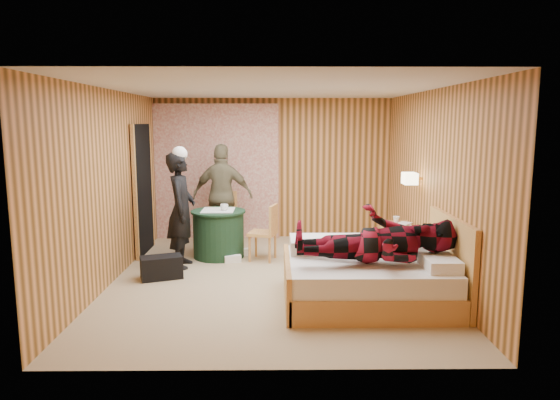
{
  "coord_description": "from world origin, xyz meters",
  "views": [
    {
      "loc": [
        0.03,
        -6.45,
        2.08
      ],
      "look_at": [
        0.1,
        0.12,
        1.05
      ],
      "focal_mm": 32.0,
      "sensor_mm": 36.0,
      "label": 1
    }
  ],
  "objects_px": {
    "chair_far": "(223,215)",
    "man_at_table": "(223,196)",
    "wall_lamp": "(410,178)",
    "bed": "(369,277)",
    "duffel_bag": "(161,267)",
    "woman_standing": "(181,210)",
    "nightstand": "(398,242)",
    "chair_near": "(267,228)",
    "round_table": "(219,233)",
    "man_on_bed": "(376,227)"
  },
  "relations": [
    {
      "from": "chair_far",
      "to": "man_at_table",
      "type": "bearing_deg",
      "value": 114.36
    },
    {
      "from": "wall_lamp",
      "to": "chair_far",
      "type": "distance_m",
      "value": 3.15
    },
    {
      "from": "bed",
      "to": "man_at_table",
      "type": "height_order",
      "value": "man_at_table"
    },
    {
      "from": "bed",
      "to": "duffel_bag",
      "type": "height_order",
      "value": "bed"
    },
    {
      "from": "woman_standing",
      "to": "man_at_table",
      "type": "xyz_separation_m",
      "value": [
        0.47,
        1.21,
        0.03
      ]
    },
    {
      "from": "nightstand",
      "to": "wall_lamp",
      "type": "bearing_deg",
      "value": -83.5
    },
    {
      "from": "chair_far",
      "to": "chair_near",
      "type": "relative_size",
      "value": 1.09
    },
    {
      "from": "round_table",
      "to": "man_at_table",
      "type": "bearing_deg",
      "value": 90.0
    },
    {
      "from": "chair_near",
      "to": "man_at_table",
      "type": "height_order",
      "value": "man_at_table"
    },
    {
      "from": "chair_far",
      "to": "woman_standing",
      "type": "height_order",
      "value": "woman_standing"
    },
    {
      "from": "round_table",
      "to": "man_on_bed",
      "type": "xyz_separation_m",
      "value": [
        1.99,
        -2.21,
        0.56
      ]
    },
    {
      "from": "wall_lamp",
      "to": "chair_far",
      "type": "height_order",
      "value": "wall_lamp"
    },
    {
      "from": "duffel_bag",
      "to": "wall_lamp",
      "type": "bearing_deg",
      "value": -12.93
    },
    {
      "from": "chair_far",
      "to": "duffel_bag",
      "type": "bearing_deg",
      "value": -103.06
    },
    {
      "from": "chair_far",
      "to": "chair_near",
      "type": "bearing_deg",
      "value": -41.84
    },
    {
      "from": "duffel_bag",
      "to": "man_on_bed",
      "type": "height_order",
      "value": "man_on_bed"
    },
    {
      "from": "chair_near",
      "to": "man_at_table",
      "type": "relative_size",
      "value": 0.5
    },
    {
      "from": "woman_standing",
      "to": "man_on_bed",
      "type": "height_order",
      "value": "man_on_bed"
    },
    {
      "from": "chair_far",
      "to": "woman_standing",
      "type": "bearing_deg",
      "value": -104.62
    },
    {
      "from": "chair_far",
      "to": "man_on_bed",
      "type": "height_order",
      "value": "man_on_bed"
    },
    {
      "from": "bed",
      "to": "nightstand",
      "type": "xyz_separation_m",
      "value": [
        0.75,
        1.7,
        0.0
      ]
    },
    {
      "from": "round_table",
      "to": "woman_standing",
      "type": "relative_size",
      "value": 0.5
    },
    {
      "from": "wall_lamp",
      "to": "woman_standing",
      "type": "bearing_deg",
      "value": 177.32
    },
    {
      "from": "woman_standing",
      "to": "round_table",
      "type": "bearing_deg",
      "value": -42.73
    },
    {
      "from": "round_table",
      "to": "woman_standing",
      "type": "height_order",
      "value": "woman_standing"
    },
    {
      "from": "nightstand",
      "to": "chair_far",
      "type": "relative_size",
      "value": 0.64
    },
    {
      "from": "chair_far",
      "to": "man_on_bed",
      "type": "bearing_deg",
      "value": -47.95
    },
    {
      "from": "wall_lamp",
      "to": "man_at_table",
      "type": "bearing_deg",
      "value": 153.68
    },
    {
      "from": "nightstand",
      "to": "man_on_bed",
      "type": "distance_m",
      "value": 2.16
    },
    {
      "from": "duffel_bag",
      "to": "woman_standing",
      "type": "distance_m",
      "value": 0.91
    },
    {
      "from": "chair_far",
      "to": "round_table",
      "type": "bearing_deg",
      "value": -83.35
    },
    {
      "from": "wall_lamp",
      "to": "man_on_bed",
      "type": "xyz_separation_m",
      "value": [
        -0.77,
        -1.55,
        -0.36
      ]
    },
    {
      "from": "bed",
      "to": "chair_near",
      "type": "xyz_separation_m",
      "value": [
        -1.21,
        1.78,
        0.2
      ]
    },
    {
      "from": "duffel_bag",
      "to": "man_at_table",
      "type": "relative_size",
      "value": 0.31
    },
    {
      "from": "round_table",
      "to": "man_on_bed",
      "type": "bearing_deg",
      "value": -48.07
    },
    {
      "from": "woman_standing",
      "to": "bed",
      "type": "bearing_deg",
      "value": -121.36
    },
    {
      "from": "woman_standing",
      "to": "man_at_table",
      "type": "bearing_deg",
      "value": -21.34
    },
    {
      "from": "round_table",
      "to": "bed",
      "type": "bearing_deg",
      "value": -45.29
    },
    {
      "from": "chair_near",
      "to": "man_on_bed",
      "type": "distance_m",
      "value": 2.4
    },
    {
      "from": "bed",
      "to": "man_at_table",
      "type": "xyz_separation_m",
      "value": [
        -1.97,
        2.69,
        0.57
      ]
    },
    {
      "from": "nightstand",
      "to": "round_table",
      "type": "relative_size",
      "value": 0.71
    },
    {
      "from": "wall_lamp",
      "to": "man_on_bed",
      "type": "distance_m",
      "value": 1.77
    },
    {
      "from": "bed",
      "to": "man_on_bed",
      "type": "bearing_deg",
      "value": -84.79
    },
    {
      "from": "bed",
      "to": "man_at_table",
      "type": "relative_size",
      "value": 1.12
    },
    {
      "from": "bed",
      "to": "chair_far",
      "type": "bearing_deg",
      "value": 126.4
    },
    {
      "from": "round_table",
      "to": "chair_far",
      "type": "xyz_separation_m",
      "value": [
        0.01,
        0.67,
        0.17
      ]
    },
    {
      "from": "chair_near",
      "to": "woman_standing",
      "type": "bearing_deg",
      "value": -60.31
    },
    {
      "from": "woman_standing",
      "to": "man_on_bed",
      "type": "bearing_deg",
      "value": -124.86
    },
    {
      "from": "wall_lamp",
      "to": "chair_near",
      "type": "distance_m",
      "value": 2.21
    },
    {
      "from": "bed",
      "to": "woman_standing",
      "type": "relative_size",
      "value": 1.17
    }
  ]
}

